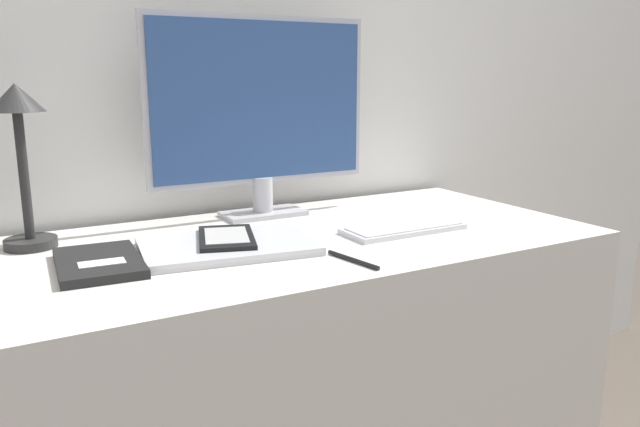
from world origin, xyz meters
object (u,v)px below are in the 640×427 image
object	(u,v)px
laptop	(227,246)
pen	(353,260)
monitor	(261,110)
notebook	(99,263)
ereader	(226,237)
keyboard	(403,228)
desk_lamp	(20,139)

from	to	relation	value
laptop	pen	bearing A→B (deg)	-48.06
monitor	notebook	bearing A→B (deg)	-150.92
monitor	pen	xyz separation A→B (m)	(-0.02, -0.46, -0.27)
monitor	ereader	bearing A→B (deg)	-128.49
keyboard	ereader	bearing A→B (deg)	170.08
keyboard	desk_lamp	distance (m)	0.85
ereader	pen	bearing A→B (deg)	-51.15
ereader	keyboard	bearing A→B (deg)	-9.92
desk_lamp	notebook	distance (m)	0.32
keyboard	notebook	bearing A→B (deg)	174.80
desk_lamp	monitor	bearing A→B (deg)	3.99
keyboard	desk_lamp	world-z (taller)	desk_lamp
notebook	pen	distance (m)	0.48
notebook	keyboard	bearing A→B (deg)	-5.20
ereader	notebook	world-z (taller)	ereader
keyboard	laptop	size ratio (longest dim) A/B	0.76
laptop	desk_lamp	world-z (taller)	desk_lamp
laptop	notebook	distance (m)	0.26
laptop	keyboard	bearing A→B (deg)	-7.56
laptop	notebook	size ratio (longest dim) A/B	1.58
monitor	desk_lamp	world-z (taller)	monitor
ereader	notebook	bearing A→B (deg)	-177.68
ereader	desk_lamp	xyz separation A→B (m)	(-0.36, 0.20, 0.21)
ereader	pen	world-z (taller)	ereader
keyboard	pen	distance (m)	0.28
keyboard	laptop	xyz separation A→B (m)	(-0.41, 0.05, 0.00)
keyboard	pen	size ratio (longest dim) A/B	2.06
laptop	monitor	bearing A→B (deg)	52.56
laptop	pen	world-z (taller)	laptop
keyboard	ereader	distance (m)	0.42
notebook	desk_lamp	bearing A→B (deg)	114.80
notebook	pen	size ratio (longest dim) A/B	1.70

